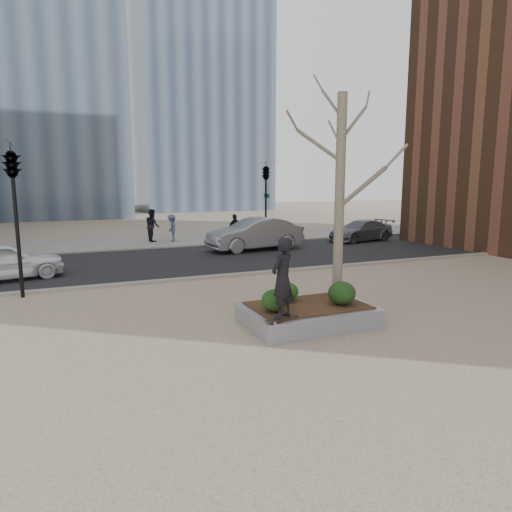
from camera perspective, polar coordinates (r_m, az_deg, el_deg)
name	(u,v)px	position (r m, az deg, el deg)	size (l,w,h in m)	color
ground	(270,329)	(10.73, 1.77, -9.17)	(120.00, 120.00, 0.00)	tan
street	(173,261)	(19.99, -10.39, -0.62)	(60.00, 8.00, 0.02)	black
far_sidewalk	(145,242)	(26.79, -13.73, 1.76)	(60.00, 6.00, 0.02)	gray
planter	(308,315)	(11.10, 6.50, -7.37)	(3.00, 2.00, 0.45)	gray
planter_mulch	(308,305)	(11.04, 6.52, -6.15)	(2.70, 1.70, 0.04)	#382314
sycamore_tree	(341,165)	(11.43, 10.52, 11.11)	(2.80, 2.80, 6.60)	gray
shrub_left	(274,301)	(10.35, 2.31, -5.58)	(0.59, 0.59, 0.51)	black
shrub_middle	(287,292)	(11.27, 3.92, -4.45)	(0.55, 0.55, 0.47)	#173E13
shrub_right	(342,293)	(11.09, 10.68, -4.58)	(0.66, 0.66, 0.56)	#143410
skateboard	(282,319)	(9.84, 3.27, -7.92)	(0.78, 0.20, 0.07)	black
skateboarder	(282,278)	(9.61, 3.32, -2.79)	(0.63, 0.41, 1.73)	black
police_car	(2,261)	(17.98, -29.20, -0.55)	(1.59, 3.95, 1.35)	white
car_silver	(255,234)	(22.73, -0.14, 2.77)	(1.69, 4.83, 1.59)	gray
car_third	(361,231)	(26.94, 12.97, 3.12)	(1.67, 4.12, 1.19)	slate
pedestrian_a	(152,225)	(26.56, -12.82, 3.77)	(0.90, 0.70, 1.85)	black
pedestrian_b	(172,228)	(26.34, -10.47, 3.46)	(1.00, 0.57, 1.54)	#414D76
pedestrian_c	(235,228)	(25.64, -2.64, 3.49)	(0.93, 0.39, 1.58)	black
traffic_light_near	(17,222)	(14.92, -27.75, 3.81)	(0.60, 2.48, 4.50)	black
traffic_light_far	(266,202)	(26.19, 1.24, 6.77)	(0.60, 2.48, 4.50)	black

